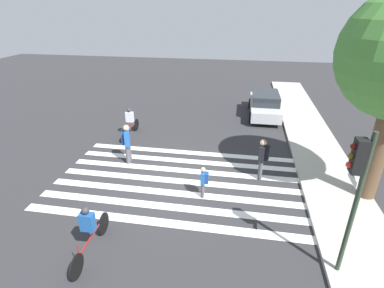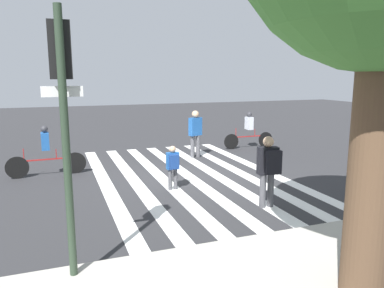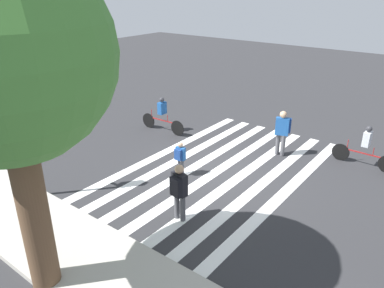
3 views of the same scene
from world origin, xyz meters
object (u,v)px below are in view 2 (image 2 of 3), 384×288
(pedestrian_adult_blue_shirt, at_px, (173,164))
(pedestrian_child_with_backpack, at_px, (269,166))
(pedestrian_adult_tall_backpack, at_px, (195,130))
(cyclist_mid_street, at_px, (46,150))
(traffic_light, at_px, (63,94))
(cyclist_far_lane, at_px, (249,129))

(pedestrian_adult_blue_shirt, bearing_deg, pedestrian_child_with_backpack, -53.31)
(pedestrian_adult_tall_backpack, height_order, pedestrian_adult_blue_shirt, pedestrian_adult_tall_backpack)
(pedestrian_adult_tall_backpack, distance_m, pedestrian_adult_blue_shirt, 4.38)
(pedestrian_adult_blue_shirt, xyz_separation_m, cyclist_mid_street, (3.38, -2.85, 0.13))
(traffic_light, relative_size, cyclist_far_lane, 1.77)
(pedestrian_adult_tall_backpack, height_order, cyclist_mid_street, pedestrian_adult_tall_backpack)
(traffic_light, xyz_separation_m, cyclist_far_lane, (-7.98, -8.71, -2.08))
(traffic_light, height_order, cyclist_far_lane, traffic_light)
(pedestrian_adult_tall_backpack, xyz_separation_m, pedestrian_adult_blue_shirt, (2.13, 3.81, -0.35))
(pedestrian_child_with_backpack, distance_m, cyclist_far_lane, 7.70)
(pedestrian_child_with_backpack, bearing_deg, cyclist_far_lane, 75.35)
(traffic_light, xyz_separation_m, cyclist_mid_street, (0.45, -6.81, -2.08))
(traffic_light, relative_size, pedestrian_adult_tall_backpack, 2.26)
(traffic_light, bearing_deg, pedestrian_child_with_backpack, -159.39)
(pedestrian_adult_tall_backpack, relative_size, pedestrian_child_with_backpack, 1.05)
(pedestrian_adult_tall_backpack, relative_size, pedestrian_adult_blue_shirt, 1.47)
(pedestrian_adult_blue_shirt, distance_m, cyclist_far_lane, 6.94)
(pedestrian_child_with_backpack, height_order, cyclist_far_lane, pedestrian_child_with_backpack)
(traffic_light, bearing_deg, cyclist_mid_street, -86.20)
(pedestrian_adult_tall_backpack, bearing_deg, traffic_light, 36.87)
(pedestrian_adult_blue_shirt, xyz_separation_m, pedestrian_child_with_backpack, (-1.75, 2.20, 0.30))
(pedestrian_adult_tall_backpack, relative_size, cyclist_mid_street, 0.76)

